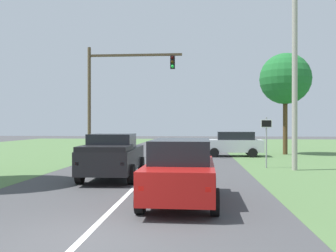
# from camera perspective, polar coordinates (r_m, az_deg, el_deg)

# --- Properties ---
(ground_plane) EXTENTS (120.00, 120.00, 0.00)m
(ground_plane) POSITION_cam_1_polar(r_m,az_deg,el_deg) (17.77, -3.19, -7.47)
(ground_plane) COLOR #424244
(red_suv_near) EXTENTS (2.26, 4.95, 1.91)m
(red_suv_near) POSITION_cam_1_polar(r_m,az_deg,el_deg) (11.40, 2.01, -6.68)
(red_suv_near) COLOR #9E1411
(red_suv_near) RESTS_ON ground_plane
(pickup_truck_lead) EXTENTS (2.46, 5.51, 1.97)m
(pickup_truck_lead) POSITION_cam_1_polar(r_m,az_deg,el_deg) (16.58, -8.45, -4.51)
(pickup_truck_lead) COLOR black
(pickup_truck_lead) RESTS_ON ground_plane
(traffic_light) EXTENTS (6.76, 0.40, 7.90)m
(traffic_light) POSITION_cam_1_polar(r_m,az_deg,el_deg) (26.84, -8.54, 6.13)
(traffic_light) COLOR brown
(traffic_light) RESTS_ON ground_plane
(keep_moving_sign) EXTENTS (0.60, 0.09, 2.79)m
(keep_moving_sign) POSITION_cam_1_polar(r_m,az_deg,el_deg) (21.08, 14.85, -1.44)
(keep_moving_sign) COLOR gray
(keep_moving_sign) RESTS_ON ground_plane
(oak_tree_right) EXTENTS (4.07, 4.07, 8.10)m
(oak_tree_right) POSITION_cam_1_polar(r_m,az_deg,el_deg) (31.39, 17.54, 6.87)
(oak_tree_right) COLOR #4C351E
(oak_tree_right) RESTS_ON ground_plane
(crossing_suv_far) EXTENTS (4.48, 2.19, 1.85)m
(crossing_suv_far) POSITION_cam_1_polar(r_m,az_deg,el_deg) (28.46, 9.96, -2.65)
(crossing_suv_far) COLOR silver
(crossing_suv_far) RESTS_ON ground_plane
(utility_pole_right) EXTENTS (0.28, 0.28, 9.44)m
(utility_pole_right) POSITION_cam_1_polar(r_m,az_deg,el_deg) (20.55, 18.86, 6.75)
(utility_pole_right) COLOR #9E998E
(utility_pole_right) RESTS_ON ground_plane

